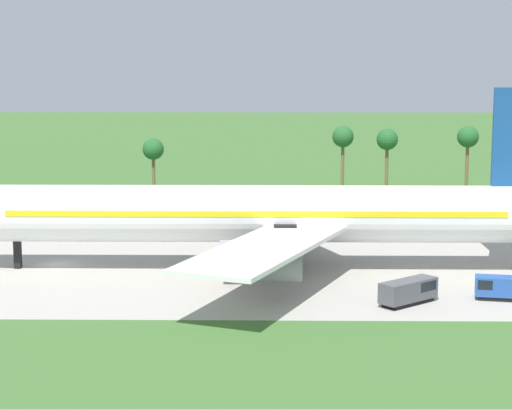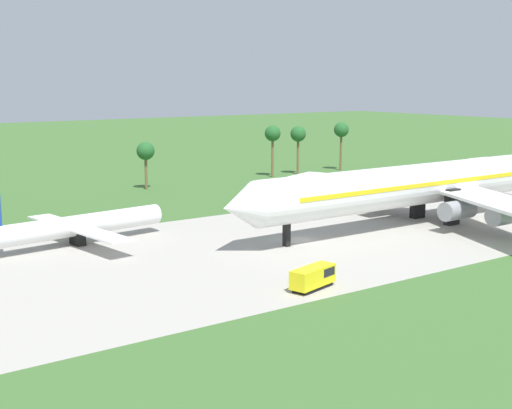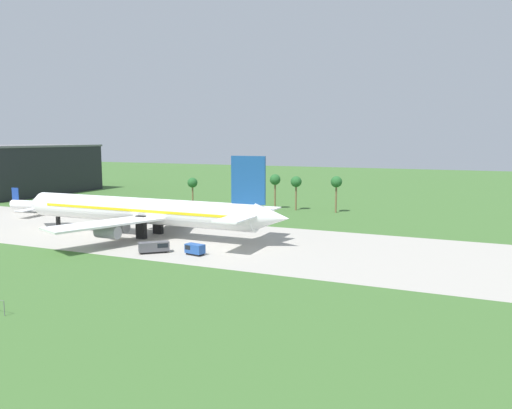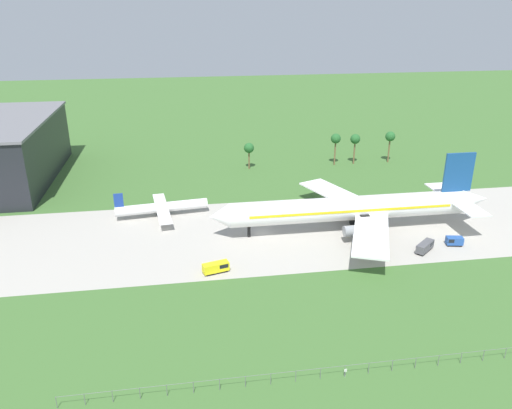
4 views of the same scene
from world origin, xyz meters
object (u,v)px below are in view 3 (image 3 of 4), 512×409
(baggage_tug, at_px, (194,249))
(terminal_building, at_px, (20,169))
(regional_aircraft, at_px, (45,206))
(jet_airliner, at_px, (145,211))
(fuel_truck, at_px, (155,247))

(baggage_tug, xyz_separation_m, terminal_building, (-125.90, 68.68, 9.14))
(regional_aircraft, bearing_deg, baggage_tug, -22.55)
(regional_aircraft, distance_m, baggage_tug, 77.21)
(jet_airliner, bearing_deg, regional_aircraft, 161.28)
(baggage_tug, distance_m, terminal_building, 143.71)
(baggage_tug, xyz_separation_m, fuel_truck, (-8.35, -1.76, 0.04))
(baggage_tug, bearing_deg, fuel_truck, -168.10)
(regional_aircraft, xyz_separation_m, fuel_truck, (62.94, -31.37, -1.34))
(jet_airliner, height_order, terminal_building, terminal_building)
(fuel_truck, bearing_deg, baggage_tug, 11.90)
(jet_airliner, xyz_separation_m, regional_aircraft, (-50.04, 16.96, -3.48))
(jet_airliner, distance_m, regional_aircraft, 52.95)
(regional_aircraft, distance_m, terminal_building, 67.59)
(terminal_building, bearing_deg, fuel_truck, -30.93)
(regional_aircraft, height_order, terminal_building, terminal_building)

